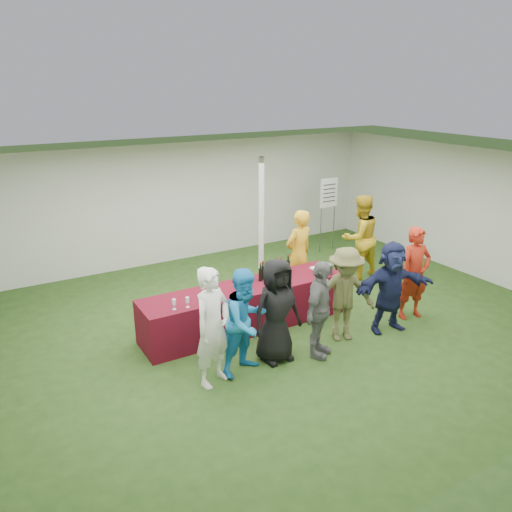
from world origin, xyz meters
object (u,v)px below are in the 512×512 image
serving_table (246,307)px  wine_list_sign (329,198)px  dump_bucket (327,269)px  staff_pourer (299,254)px  customer_6 (415,273)px  staff_back (360,237)px  customer_3 (319,310)px  customer_1 (246,321)px  customer_5 (391,287)px  customer_2 (276,311)px  customer_4 (345,295)px  customer_0 (213,327)px

serving_table → wine_list_sign: (3.72, 2.56, 0.94)m
dump_bucket → wine_list_sign: wine_list_sign is taller
staff_pourer → customer_6: 2.15m
staff_back → customer_3: size_ratio=1.18×
dump_bucket → customer_1: (-2.18, -0.97, -0.05)m
staff_back → customer_1: 4.30m
staff_pourer → dump_bucket: bearing=81.2°
customer_3 → customer_5: 1.53m
staff_pourer → customer_6: bearing=114.9°
customer_2 → wine_list_sign: bearing=42.1°
staff_pourer → customer_6: size_ratio=1.04×
staff_back → customer_4: (-2.01, -1.94, -0.11)m
serving_table → staff_back: size_ratio=2.01×
customer_2 → customer_5: size_ratio=1.03×
customer_1 → customer_2: 0.54m
customer_3 → customer_6: size_ratio=0.92×
serving_table → customer_1: customer_1 is taller
customer_1 → customer_6: (3.39, 0.06, 0.04)m
customer_4 → customer_6: (1.57, 0.02, 0.04)m
serving_table → customer_3: (0.49, -1.37, 0.39)m
customer_4 → customer_6: size_ratio=0.95×
serving_table → customer_0: customer_0 is taller
customer_2 → customer_6: 2.84m
wine_list_sign → customer_4: (-2.56, -3.71, -0.53)m
wine_list_sign → customer_0: (-4.90, -3.78, -0.46)m
customer_0 → customer_1: 0.54m
customer_2 → customer_4: size_ratio=1.02×
customer_5 → wine_list_sign: bearing=76.0°
staff_pourer → staff_back: 1.66m
customer_1 → customer_4: (1.81, 0.04, -0.00)m
staff_back → customer_6: 1.97m
wine_list_sign → customer_6: size_ratio=1.09×
wine_list_sign → customer_4: size_ratio=1.15×
wine_list_sign → staff_pourer: (-2.21, -1.93, -0.45)m
wine_list_sign → customer_6: 3.85m
wine_list_sign → customer_2: 5.35m
staff_back → dump_bucket: bearing=33.4°
wine_list_sign → customer_3: size_ratio=1.18×
customer_5 → customer_0: bearing=-171.4°
dump_bucket → wine_list_sign: size_ratio=0.12×
serving_table → customer_6: 2.99m
serving_table → wine_list_sign: wine_list_sign is taller
customer_2 → customer_1: bearing=-176.1°
staff_pourer → customer_5: (0.50, -1.92, -0.09)m
customer_6 → customer_3: bearing=-165.1°
serving_table → customer_2: customer_2 is taller
customer_0 → customer_2: (1.07, 0.08, -0.05)m
customer_5 → staff_back: bearing=70.8°
serving_table → customer_1: 1.42m
customer_2 → customer_3: 0.65m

